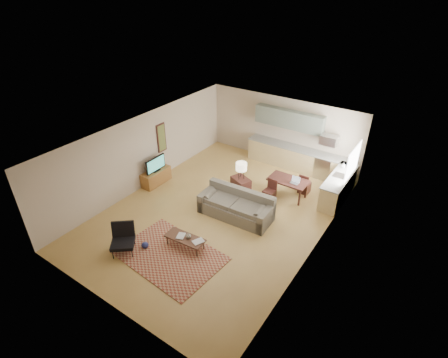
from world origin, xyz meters
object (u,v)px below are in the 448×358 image
Objects in this scene: sofa at (236,205)px; tv_credenza at (156,177)px; coffee_table at (185,242)px; console_table at (241,188)px; dining_table at (287,188)px; armchair at (122,240)px.

sofa reaches higher than tv_credenza.
coffee_table is 1.53× the size of console_table.
sofa is 1.11m from console_table.
dining_table is (1.27, 4.07, 0.16)m from coffee_table.
tv_credenza is (-1.84, 3.25, -0.14)m from armchair.
armchair is 4.40m from console_table.
coffee_table is (-0.40, -2.07, -0.25)m from sofa.
sofa is 2.18m from dining_table.
sofa is at bearing 22.22° from armchair.
tv_credenza is 0.88× the size of dining_table.
sofa is 2.96× the size of armchair.
console_table is (1.27, 4.22, -0.03)m from armchair.
armchair reaches higher than dining_table.
dining_table is at bearing 23.92° from armchair.
dining_table is at bearing 68.59° from coffee_table.
armchair is 0.70× the size of tv_credenza.
sofa reaches higher than console_table.
dining_table is (1.32, 0.98, -0.05)m from console_table.
sofa is at bearing 75.08° from coffee_table.
console_table is at bearing 17.22° from tv_credenza.
armchair is 5.81m from dining_table.
armchair is 3.74m from tv_credenza.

